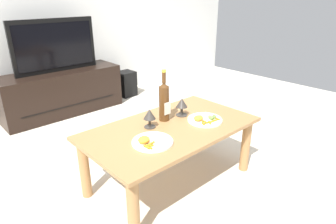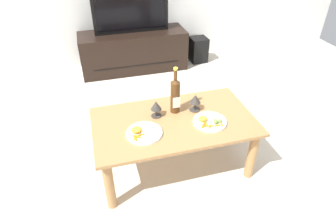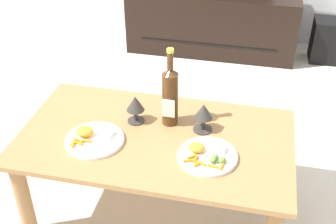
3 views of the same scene
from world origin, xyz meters
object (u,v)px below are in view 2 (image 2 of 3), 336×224
at_px(tv_stand, 134,51).
at_px(goblet_right, 195,100).
at_px(dinner_plate_left, 143,132).
at_px(dinner_plate_right, 210,121).
at_px(wine_bottle, 175,95).
at_px(goblet_left, 156,106).
at_px(dining_table, 174,129).
at_px(tv_screen, 131,9).
at_px(floor_speaker, 198,50).

xyz_separation_m(tv_stand, goblet_right, (0.19, -1.78, 0.30)).
relative_size(dinner_plate_left, dinner_plate_right, 1.02).
xyz_separation_m(wine_bottle, goblet_left, (-0.16, -0.03, -0.06)).
bearing_deg(tv_stand, dining_table, -90.31).
bearing_deg(dinner_plate_right, tv_screen, 96.87).
distance_m(goblet_right, dinner_plate_right, 0.21).
bearing_deg(wine_bottle, tv_stand, 91.01).
relative_size(floor_speaker, wine_bottle, 0.90).
relative_size(tv_screen, dinner_plate_left, 3.57).
bearing_deg(dinner_plate_left, wine_bottle, 35.37).
bearing_deg(dinner_plate_right, dinner_plate_left, 179.61).
bearing_deg(dinner_plate_left, tv_stand, 82.32).
relative_size(tv_screen, floor_speaker, 2.73).
bearing_deg(floor_speaker, goblet_right, -113.54).
bearing_deg(floor_speaker, tv_screen, 178.77).
height_order(dining_table, dinner_plate_left, dinner_plate_left).
height_order(dining_table, tv_stand, tv_stand).
bearing_deg(dining_table, goblet_right, 24.70).
bearing_deg(dinner_plate_left, floor_speaker, 59.18).
bearing_deg(dinner_plate_left, dinner_plate_right, -0.39).
height_order(dining_table, tv_screen, tv_screen).
bearing_deg(goblet_left, dinner_plate_left, -126.99).
height_order(tv_stand, wine_bottle, wine_bottle).
xyz_separation_m(tv_screen, goblet_right, (0.19, -1.78, -0.24)).
distance_m(tv_stand, dinner_plate_left, 2.00).
relative_size(goblet_left, dinner_plate_left, 0.52).
distance_m(dining_table, dinner_plate_right, 0.28).
xyz_separation_m(tv_screen, dinner_plate_left, (-0.27, -1.97, -0.32)).
bearing_deg(tv_stand, goblet_left, -94.04).
distance_m(dining_table, goblet_left, 0.22).
bearing_deg(dinner_plate_right, wine_bottle, 133.95).
height_order(tv_screen, floor_speaker, tv_screen).
bearing_deg(dining_table, dinner_plate_left, -159.72).
xyz_separation_m(dining_table, goblet_right, (0.20, 0.09, 0.17)).
bearing_deg(goblet_right, dinner_plate_right, -75.36).
bearing_deg(dinner_plate_right, tv_stand, 96.87).
distance_m(tv_stand, goblet_left, 1.81).
relative_size(floor_speaker, dinner_plate_right, 1.34).
relative_size(tv_screen, goblet_right, 6.70).
relative_size(dining_table, wine_bottle, 3.23).
height_order(tv_screen, goblet_left, tv_screen).
relative_size(dining_table, dinner_plate_right, 4.80).
xyz_separation_m(tv_screen, goblet_left, (-0.13, -1.78, -0.24)).
relative_size(floor_speaker, dinner_plate_left, 1.31).
bearing_deg(goblet_right, wine_bottle, 170.93).
relative_size(tv_screen, goblet_left, 6.84).
relative_size(floor_speaker, goblet_left, 2.50).
distance_m(floor_speaker, dinner_plate_left, 2.32).
xyz_separation_m(goblet_right, dinner_plate_left, (-0.45, -0.19, -0.08)).
bearing_deg(dinner_plate_right, floor_speaker, 71.18).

